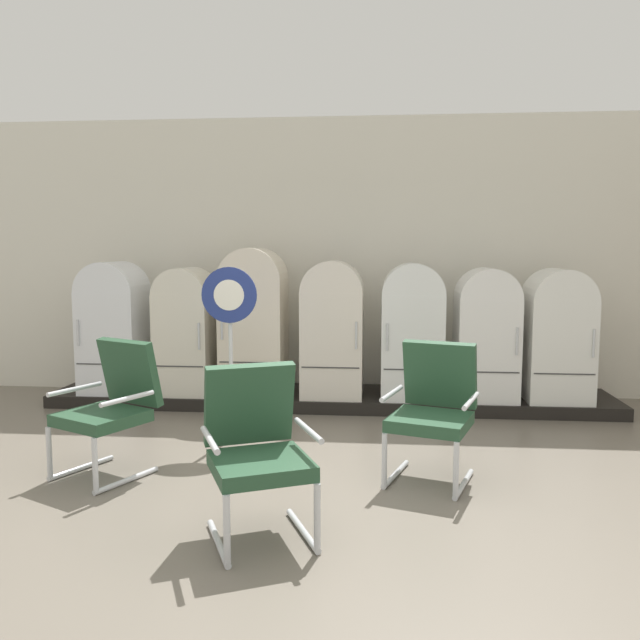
{
  "coord_description": "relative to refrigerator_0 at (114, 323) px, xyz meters",
  "views": [
    {
      "loc": [
        0.52,
        -3.93,
        1.73
      ],
      "look_at": [
        -0.08,
        2.75,
        0.97
      ],
      "focal_mm": 36.03,
      "sensor_mm": 36.0,
      "label": 1
    }
  ],
  "objects": [
    {
      "name": "refrigerator_4",
      "position": [
        3.28,
        -0.01,
        -0.0
      ],
      "size": [
        0.65,
        0.63,
        1.44
      ],
      "color": "white",
      "rests_on": "display_plinth"
    },
    {
      "name": "refrigerator_1",
      "position": [
        0.82,
        0.01,
        -0.03
      ],
      "size": [
        0.59,
        0.66,
        1.38
      ],
      "color": "silver",
      "rests_on": "display_plinth"
    },
    {
      "name": "back_wall",
      "position": [
        2.4,
        0.76,
        0.73
      ],
      "size": [
        11.76,
        0.12,
        3.23
      ],
      "color": "silver",
      "rests_on": "ground"
    },
    {
      "name": "refrigerator_2",
      "position": [
        1.57,
        0.02,
        0.08
      ],
      "size": [
        0.67,
        0.68,
        1.59
      ],
      "color": "beige",
      "rests_on": "display_plinth"
    },
    {
      "name": "refrigerator_3",
      "position": [
        2.43,
        -0.0,
        0.01
      ],
      "size": [
        0.65,
        0.65,
        1.46
      ],
      "color": "silver",
      "rests_on": "display_plinth"
    },
    {
      "name": "ground",
      "position": [
        2.4,
        -2.9,
        -0.92
      ],
      "size": [
        12.0,
        10.0,
        0.05
      ],
      "primitive_type": "cube",
      "color": "#6C6357"
    },
    {
      "name": "refrigerator_6",
      "position": [
        4.79,
        0.01,
        -0.04
      ],
      "size": [
        0.65,
        0.67,
        1.38
      ],
      "color": "white",
      "rests_on": "display_plinth"
    },
    {
      "name": "refrigerator_5",
      "position": [
        4.06,
        -0.0,
        -0.03
      ],
      "size": [
        0.63,
        0.64,
        1.39
      ],
      "color": "white",
      "rests_on": "display_plinth"
    },
    {
      "name": "refrigerator_0",
      "position": [
        0.0,
        0.0,
        0.0
      ],
      "size": [
        0.65,
        0.65,
        1.44
      ],
      "color": "white",
      "rests_on": "display_plinth"
    },
    {
      "name": "armchair_right",
      "position": [
        3.34,
        -2.08,
        -0.34
      ],
      "size": [
        0.76,
        0.81,
        1.02
      ],
      "color": "silver",
      "rests_on": "ground"
    },
    {
      "name": "sign_stand",
      "position": [
        1.61,
        -1.27,
        -0.09
      ],
      "size": [
        0.5,
        0.32,
        1.56
      ],
      "color": "#2D2D30",
      "rests_on": "ground"
    },
    {
      "name": "display_plinth",
      "position": [
        2.4,
        0.12,
        -0.83
      ],
      "size": [
        6.14,
        0.95,
        0.13
      ],
      "primitive_type": "cube",
      "color": "black",
      "rests_on": "ground"
    },
    {
      "name": "armchair_center",
      "position": [
        2.2,
        -3.13,
        -0.34
      ],
      "size": [
        0.79,
        0.84,
        1.02
      ],
      "color": "silver",
      "rests_on": "ground"
    },
    {
      "name": "armchair_left",
      "position": [
        0.9,
        -2.19,
        -0.34
      ],
      "size": [
        0.8,
        0.85,
        1.02
      ],
      "color": "silver",
      "rests_on": "ground"
    }
  ]
}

